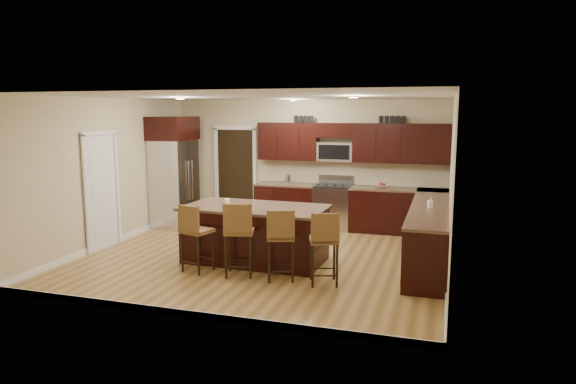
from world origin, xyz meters
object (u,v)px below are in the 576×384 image
(stool_extra, at_px, (324,240))
(stool_mid, at_px, (239,231))
(refrigerator, at_px, (174,171))
(range, at_px, (333,207))
(island, at_px, (255,236))
(stool_right, at_px, (281,236))
(stool_left, at_px, (195,230))

(stool_extra, bearing_deg, stool_mid, 161.49)
(refrigerator, bearing_deg, range, 13.40)
(island, bearing_deg, stool_mid, -83.79)
(refrigerator, distance_m, stool_extra, 4.84)
(island, distance_m, stool_extra, 1.62)
(stool_right, height_order, stool_extra, same)
(stool_right, bearing_deg, range, 71.07)
(stool_mid, height_order, stool_extra, stool_mid)
(stool_mid, distance_m, stool_extra, 1.30)
(stool_mid, bearing_deg, stool_extra, -14.25)
(range, relative_size, stool_left, 1.05)
(stool_left, height_order, stool_right, stool_right)
(stool_mid, xyz_separation_m, stool_right, (0.65, 0.00, -0.04))
(range, bearing_deg, stool_left, -111.55)
(refrigerator, bearing_deg, stool_extra, -35.04)
(stool_right, distance_m, stool_extra, 0.65)
(stool_mid, height_order, stool_right, stool_mid)
(island, bearing_deg, range, 76.90)
(stool_right, xyz_separation_m, stool_extra, (0.65, 0.00, 0.00))
(range, bearing_deg, stool_right, -90.21)
(island, distance_m, refrigerator, 3.30)
(range, relative_size, stool_mid, 0.98)
(stool_left, bearing_deg, island, 67.15)
(refrigerator, bearing_deg, stool_mid, -46.39)
(stool_left, relative_size, stool_right, 0.99)
(stool_right, bearing_deg, island, 111.68)
(island, xyz_separation_m, refrigerator, (-2.57, 1.92, 0.77))
(stool_left, xyz_separation_m, stool_mid, (0.74, -0.00, 0.04))
(refrigerator, bearing_deg, stool_right, -40.03)
(stool_left, bearing_deg, stool_mid, 15.49)
(range, xyz_separation_m, stool_mid, (-0.67, -3.55, 0.23))
(range, distance_m, stool_mid, 3.62)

